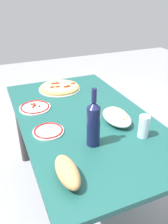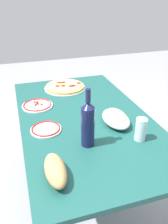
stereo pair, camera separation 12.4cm
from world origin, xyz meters
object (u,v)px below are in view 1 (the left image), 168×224
Objects in this scene: pepperoni_pizza at (60,87)px; baked_pasta_dish at (117,116)px; water_glass at (144,126)px; side_plate_near at (35,107)px; side_plate_far at (48,131)px; bread_loaf at (67,172)px; wine_bottle at (93,123)px; dining_table at (84,132)px.

pepperoni_pizza is 0.66m from baked_pasta_dish.
water_glass reaches higher than side_plate_near.
water_glass is (-0.83, -0.23, 0.05)m from pepperoni_pizza.
baked_pasta_dish is at bearing -96.97° from side_plate_far.
bread_loaf is (-0.39, 0.02, 0.03)m from side_plate_far.
baked_pasta_dish is 0.56m from bread_loaf.
wine_bottle is at bearing -47.85° from bread_loaf.
water_glass is at bearing -139.54° from side_plate_near.
bread_loaf reaches higher than dining_table.
side_plate_far is (0.20, 0.19, -0.12)m from wine_bottle.
bread_loaf is at bearing 164.55° from pepperoni_pizza.
side_plate_near is 0.98× the size of bread_loaf.
water_glass is (-0.34, -0.22, 0.19)m from dining_table.
wine_bottle reaches higher than side_plate_far.
dining_table is at bearing -13.68° from wine_bottle.
water_glass is at bearing -164.81° from pepperoni_pizza.
wine_bottle reaches higher than side_plate_near.
wine_bottle is 0.30m from water_glass.
baked_pasta_dish is at bearing -56.63° from wine_bottle.
baked_pasta_dish is 0.42m from side_plate_far.
pepperoni_pizza is 0.64m from side_plate_far.
dining_table is 7.91× the size of side_plate_far.
water_glass is (-0.04, -0.29, -0.07)m from wine_bottle.
baked_pasta_dish is at bearing -133.37° from dining_table.
baked_pasta_dish is 1.86× the size of water_glass.
water_glass is 0.72× the size of side_plate_far.
side_plate_near is at bearing 20.59° from wine_bottle.
bread_loaf is (-0.19, 0.21, -0.09)m from wine_bottle.
water_glass is 0.54m from side_plate_far.
bread_loaf is (-0.72, 0.01, 0.03)m from side_plate_near.
wine_bottle reaches higher than baked_pasta_dish.
side_plate_near reaches higher than dining_table.
side_plate_near is at bearing 49.67° from dining_table.
side_plate_far is at bearing -178.65° from side_plate_near.
baked_pasta_dish is at bearing -131.47° from side_plate_near.
water_glass reaches higher than side_plate_far.
side_plate_far is at bearing 110.07° from dining_table.
dining_table is 0.27m from baked_pasta_dish.
dining_table is at bearing -130.33° from side_plate_near.
wine_bottle is 1.77× the size of side_plate_far.
water_glass reaches higher than dining_table.
water_glass is 0.75m from side_plate_near.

